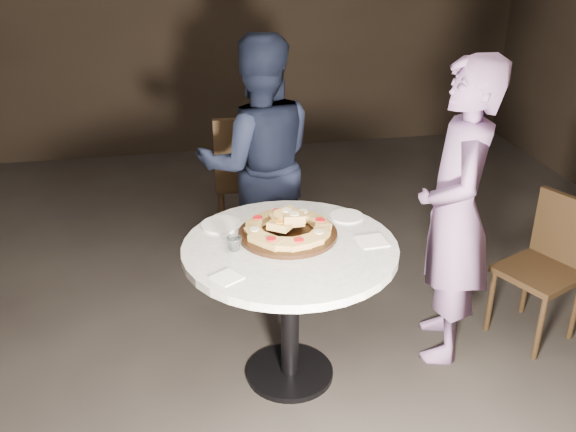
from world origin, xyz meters
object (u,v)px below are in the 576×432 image
(diner_teal, at_px, (455,214))
(water_glass, at_px, (234,244))
(table, at_px, (290,271))
(chair_right, at_px, (550,258))
(diner_navy, at_px, (259,164))
(focaccia_pile, at_px, (288,226))
(serving_board, at_px, (288,234))
(chair_far, at_px, (249,172))

(diner_teal, bearing_deg, water_glass, -67.91)
(table, bearing_deg, water_glass, 179.51)
(chair_right, height_order, diner_navy, diner_navy)
(focaccia_pile, bearing_deg, diner_navy, 89.95)
(serving_board, distance_m, chair_far, 1.39)
(serving_board, distance_m, chair_right, 1.53)
(table, distance_m, focaccia_pile, 0.22)
(serving_board, xyz_separation_m, chair_right, (1.49, 0.03, -0.32))
(serving_board, bearing_deg, table, -94.84)
(table, relative_size, chair_right, 1.56)
(diner_navy, bearing_deg, chair_far, -88.31)
(focaccia_pile, distance_m, chair_far, 1.39)
(focaccia_pile, bearing_deg, table, -94.71)
(water_glass, distance_m, chair_right, 1.80)
(chair_far, distance_m, diner_teal, 1.65)
(water_glass, height_order, chair_right, water_glass)
(chair_far, distance_m, diner_navy, 0.48)
(chair_right, relative_size, diner_teal, 0.50)
(diner_navy, relative_size, diner_teal, 0.98)
(chair_right, bearing_deg, water_glass, -109.96)
(serving_board, relative_size, water_glass, 6.82)
(table, bearing_deg, diner_navy, 89.51)
(table, distance_m, chair_right, 1.51)
(chair_far, xyz_separation_m, diner_navy, (0.01, -0.43, 0.22))
(focaccia_pile, relative_size, diner_navy, 0.27)
(water_glass, xyz_separation_m, chair_right, (1.77, 0.12, -0.34))
(focaccia_pile, relative_size, water_glass, 6.09)
(table, xyz_separation_m, chair_right, (1.50, 0.12, -0.16))
(table, relative_size, diner_navy, 0.80)
(focaccia_pile, relative_size, chair_far, 0.43)
(focaccia_pile, xyz_separation_m, water_glass, (-0.27, -0.10, -0.02))
(serving_board, relative_size, focaccia_pile, 1.12)
(serving_board, xyz_separation_m, diner_navy, (0.00, 0.94, 0.01))
(chair_far, height_order, diner_teal, diner_teal)
(chair_right, xyz_separation_m, diner_navy, (-1.49, 0.91, 0.33))
(table, bearing_deg, focaccia_pile, 85.29)
(chair_far, bearing_deg, chair_right, 141.95)
(water_glass, bearing_deg, diner_navy, 75.17)
(chair_right, bearing_deg, diner_navy, -145.40)
(water_glass, xyz_separation_m, diner_navy, (0.27, 1.04, -0.01))
(chair_far, bearing_deg, diner_navy, 94.72)
(focaccia_pile, relative_size, chair_right, 0.53)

